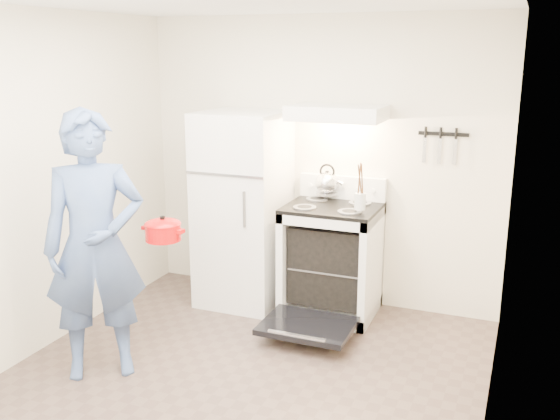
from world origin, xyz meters
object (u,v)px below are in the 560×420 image
at_px(stove_body, 331,262).
at_px(refrigerator, 243,209).
at_px(person, 95,246).
at_px(dutch_oven, 163,232).
at_px(tea_kettle, 327,182).

bearing_deg(stove_body, refrigerator, -178.23).
bearing_deg(person, dutch_oven, 4.78).
height_order(refrigerator, dutch_oven, refrigerator).
bearing_deg(stove_body, tea_kettle, 119.31).
bearing_deg(dutch_oven, person, -138.21).
distance_m(stove_body, dutch_oven, 1.60).
distance_m(refrigerator, person, 1.60).
bearing_deg(tea_kettle, stove_body, -60.69).
bearing_deg(stove_body, person, -126.84).
relative_size(tea_kettle, person, 0.17).
bearing_deg(person, tea_kettle, 22.51).
relative_size(refrigerator, stove_body, 1.85).
height_order(person, dutch_oven, person).
distance_m(tea_kettle, person, 2.09).
relative_size(stove_body, tea_kettle, 3.02).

